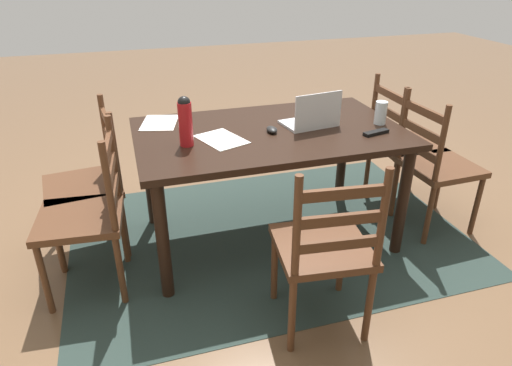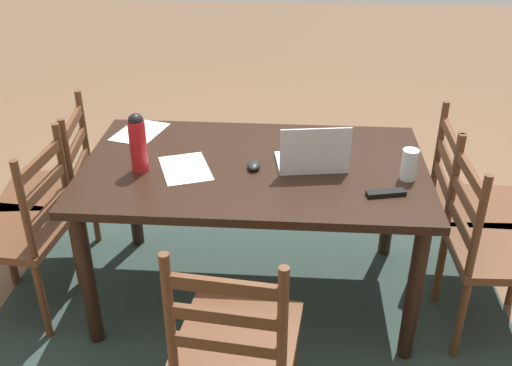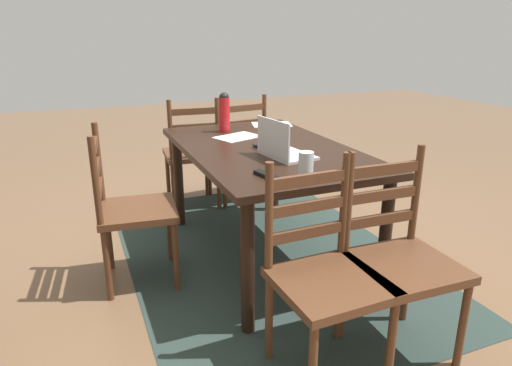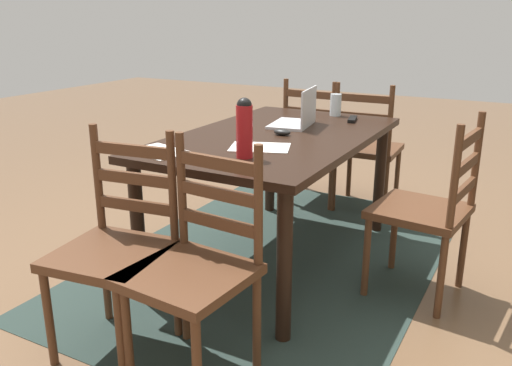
% 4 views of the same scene
% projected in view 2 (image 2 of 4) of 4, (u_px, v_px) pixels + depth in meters
% --- Properties ---
extents(ground_plane, '(14.00, 14.00, 0.00)m').
position_uv_depth(ground_plane, '(255.00, 291.00, 3.16)').
color(ground_plane, brown).
extents(area_rug, '(2.58, 1.77, 0.01)m').
position_uv_depth(area_rug, '(255.00, 291.00, 3.16)').
color(area_rug, '#283833').
rests_on(area_rug, ground).
extents(dining_table, '(1.62, 0.97, 0.76)m').
position_uv_depth(dining_table, '(254.00, 181.00, 2.84)').
color(dining_table, black).
rests_on(dining_table, ground).
extents(chair_far_head, '(0.49, 0.49, 0.95)m').
position_uv_depth(chair_far_head, '(236.00, 342.00, 2.19)').
color(chair_far_head, '#56331E').
rests_on(chair_far_head, ground).
extents(chair_right_near, '(0.49, 0.49, 0.95)m').
position_uv_depth(chair_right_near, '(53.00, 190.00, 3.18)').
color(chair_right_near, '#56331E').
rests_on(chair_right_near, ground).
extents(chair_right_far, '(0.48, 0.48, 0.95)m').
position_uv_depth(chair_right_far, '(23.00, 231.00, 2.83)').
color(chair_right_far, '#56331E').
rests_on(chair_right_far, ground).
extents(chair_left_near, '(0.45, 0.45, 0.95)m').
position_uv_depth(chair_left_near, '(470.00, 206.00, 3.04)').
color(chair_left_near, '#56331E').
rests_on(chair_left_near, ground).
extents(chair_left_far, '(0.46, 0.46, 0.95)m').
position_uv_depth(chair_left_far, '(491.00, 250.00, 2.70)').
color(chair_left_far, '#56331E').
rests_on(chair_left_far, ground).
extents(laptop, '(0.35, 0.27, 0.23)m').
position_uv_depth(laptop, '(313.00, 157.00, 2.74)').
color(laptop, silver).
rests_on(laptop, dining_table).
extents(water_bottle, '(0.08, 0.08, 0.28)m').
position_uv_depth(water_bottle, '(138.00, 142.00, 2.67)').
color(water_bottle, red).
rests_on(water_bottle, dining_table).
extents(drinking_glass, '(0.07, 0.07, 0.14)m').
position_uv_depth(drinking_glass, '(409.00, 164.00, 2.64)').
color(drinking_glass, silver).
rests_on(drinking_glass, dining_table).
extents(computer_mouse, '(0.06, 0.10, 0.03)m').
position_uv_depth(computer_mouse, '(255.00, 165.00, 2.75)').
color(computer_mouse, black).
rests_on(computer_mouse, dining_table).
extents(tv_remote, '(0.18, 0.08, 0.02)m').
position_uv_depth(tv_remote, '(386.00, 193.00, 2.54)').
color(tv_remote, black).
rests_on(tv_remote, dining_table).
extents(paper_stack_left, '(0.30, 0.35, 0.00)m').
position_uv_depth(paper_stack_left, '(185.00, 169.00, 2.75)').
color(paper_stack_left, white).
rests_on(paper_stack_left, dining_table).
extents(paper_stack_right, '(0.28, 0.34, 0.00)m').
position_uv_depth(paper_stack_right, '(140.00, 132.00, 3.12)').
color(paper_stack_right, white).
rests_on(paper_stack_right, dining_table).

